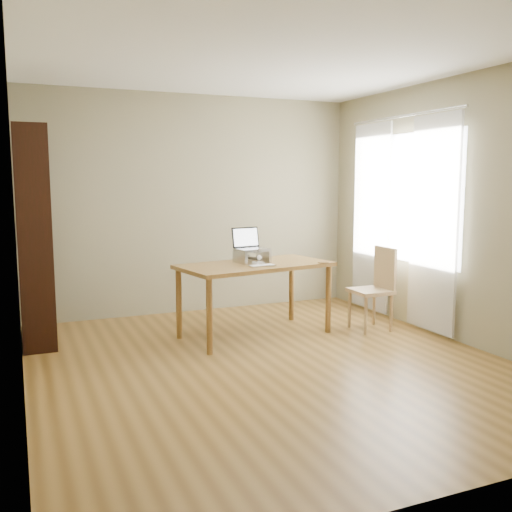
{
  "coord_description": "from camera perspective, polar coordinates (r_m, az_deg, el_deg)",
  "views": [
    {
      "loc": [
        -2.0,
        -4.37,
        1.6
      ],
      "look_at": [
        0.24,
        0.9,
        0.83
      ],
      "focal_mm": 40.0,
      "sensor_mm": 36.0,
      "label": 1
    }
  ],
  "objects": [
    {
      "name": "desk",
      "position": [
        5.82,
        -0.1,
        -1.61
      ],
      "size": [
        1.64,
        1.02,
        0.75
      ],
      "rotation": [
        0.0,
        0.0,
        0.17
      ],
      "color": "brown",
      "rests_on": "ground"
    },
    {
      "name": "bookshelf",
      "position": [
        5.94,
        -21.29,
        1.83
      ],
      "size": [
        0.3,
        0.9,
        2.1
      ],
      "color": "black",
      "rests_on": "ground"
    },
    {
      "name": "curtains",
      "position": [
        6.5,
        14.2,
        3.64
      ],
      "size": [
        0.03,
        1.9,
        2.25
      ],
      "color": "white",
      "rests_on": "ground"
    },
    {
      "name": "coaster",
      "position": [
        5.88,
        6.73,
        -0.67
      ],
      "size": [
        0.11,
        0.11,
        0.01
      ],
      "primitive_type": "cylinder",
      "color": "brown",
      "rests_on": "desk"
    },
    {
      "name": "room",
      "position": [
        4.84,
        1.89,
        4.13
      ],
      "size": [
        4.04,
        4.54,
        2.64
      ],
      "color": "brown",
      "rests_on": "ground"
    },
    {
      "name": "laptop_stand",
      "position": [
        5.87,
        -0.4,
        0.15
      ],
      "size": [
        0.32,
        0.25,
        0.13
      ],
      "rotation": [
        0.0,
        0.0,
        0.17
      ],
      "color": "silver",
      "rests_on": "desk"
    },
    {
      "name": "laptop",
      "position": [
        5.9,
        -0.61,
        1.23
      ],
      "size": [
        0.35,
        0.31,
        0.22
      ],
      "rotation": [
        0.0,
        0.0,
        0.17
      ],
      "color": "silver",
      "rests_on": "laptop_stand"
    },
    {
      "name": "chair",
      "position": [
        6.23,
        11.91,
        -2.91
      ],
      "size": [
        0.39,
        0.39,
        0.88
      ],
      "rotation": [
        0.0,
        0.0,
        -0.01
      ],
      "color": "tan",
      "rests_on": "ground"
    },
    {
      "name": "cat",
      "position": [
        5.89,
        -0.66,
        0.05
      ],
      "size": [
        0.26,
        0.49,
        0.16
      ],
      "rotation": [
        0.0,
        0.0,
        0.09
      ],
      "color": "#3F3A31",
      "rests_on": "desk"
    },
    {
      "name": "keyboard",
      "position": [
        5.6,
        0.61,
        -0.97
      ],
      "size": [
        0.27,
        0.13,
        0.02
      ],
      "rotation": [
        0.0,
        0.0,
        0.06
      ],
      "color": "silver",
      "rests_on": "desk"
    }
  ]
}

